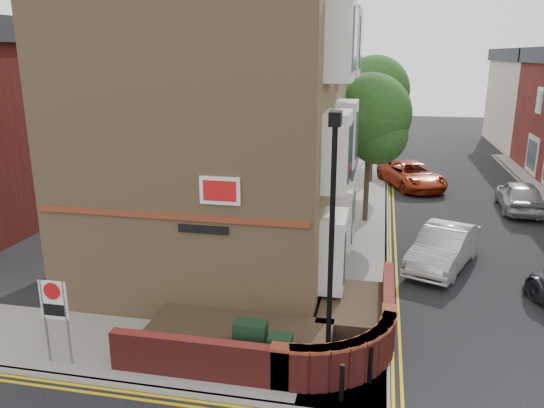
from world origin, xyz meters
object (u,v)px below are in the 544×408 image
at_px(utility_cabinet_large, 251,344).
at_px(silver_car_near, 444,247).
at_px(lamppost, 331,251).
at_px(zone_sign, 54,307).

distance_m(utility_cabinet_large, silver_car_near, 9.51).
relative_size(lamppost, silver_car_near, 1.37).
bearing_deg(lamppost, utility_cabinet_large, 176.99).
height_order(lamppost, zone_sign, lamppost).
bearing_deg(utility_cabinet_large, zone_sign, -170.31).
height_order(utility_cabinet_large, silver_car_near, silver_car_near).
bearing_deg(zone_sign, lamppost, 6.07).
xyz_separation_m(zone_sign, silver_car_near, (10.00, 8.70, -0.89)).
bearing_deg(utility_cabinet_large, silver_car_near, 56.13).
bearing_deg(silver_car_near, zone_sign, -117.49).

